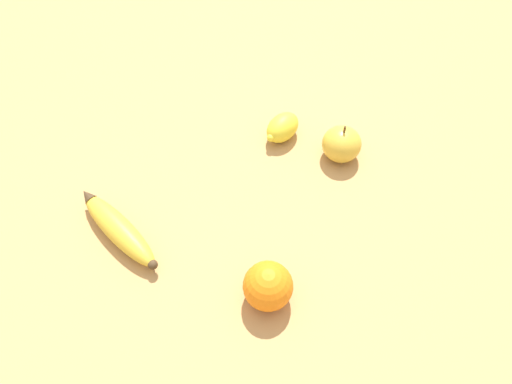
% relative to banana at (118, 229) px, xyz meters
% --- Properties ---
extents(ground_plane, '(3.00, 3.00, 0.00)m').
position_rel_banana_xyz_m(ground_plane, '(-0.11, -0.04, -0.02)').
color(ground_plane, tan).
extents(banana, '(0.18, 0.15, 0.04)m').
position_rel_banana_xyz_m(banana, '(0.00, 0.00, 0.00)').
color(banana, gold).
rests_on(banana, ground_plane).
extents(orange, '(0.08, 0.08, 0.08)m').
position_rel_banana_xyz_m(orange, '(-0.26, 0.07, 0.02)').
color(orange, orange).
rests_on(orange, ground_plane).
extents(apple, '(0.07, 0.07, 0.08)m').
position_rel_banana_xyz_m(apple, '(-0.36, -0.24, 0.01)').
color(apple, gold).
rests_on(apple, ground_plane).
extents(lemon, '(0.08, 0.09, 0.05)m').
position_rel_banana_xyz_m(lemon, '(-0.24, -0.27, 0.00)').
color(lemon, yellow).
rests_on(lemon, ground_plane).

